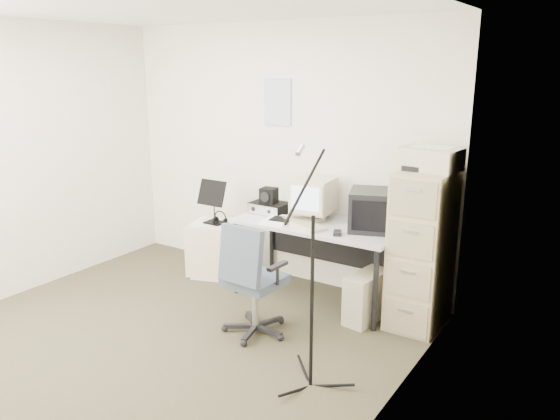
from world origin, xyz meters
The scene contains 23 objects.
floor centered at (0.00, 0.00, -0.01)m, with size 3.60×3.60×0.01m, color #332F1D.
ceiling centered at (0.00, 0.00, 2.50)m, with size 3.60×3.60×0.01m, color white.
wall_back centered at (0.00, 1.80, 1.25)m, with size 3.60×0.02×2.50m, color silver.
wall_left centered at (-1.80, 0.00, 1.25)m, with size 0.02×3.60×2.50m, color silver.
wall_right centered at (1.80, 0.00, 1.25)m, with size 0.02×3.60×2.50m, color silver.
wall_calendar centered at (-0.02, 1.79, 1.75)m, with size 0.30×0.02×0.44m, color white.
filing_cabinet centered at (1.58, 1.48, 0.65)m, with size 0.40×0.60×1.30m, color tan.
printer centered at (1.58, 1.51, 1.39)m, with size 0.45×0.31×0.18m, color beige.
desk centered at (0.63, 1.45, 0.36)m, with size 1.50×0.70×0.73m, color #B0B0B0.
crt_monitor centered at (0.53, 1.54, 0.92)m, with size 0.34×0.36×0.38m, color beige.
crt_tv centered at (1.11, 1.53, 0.90)m, with size 0.38×0.40×0.34m, color black.
desk_speaker centered at (0.94, 1.53, 0.81)m, with size 0.08×0.08×0.15m, color beige.
keyboard centered at (0.56, 1.30, 0.74)m, with size 0.49×0.17×0.03m, color beige.
mouse centered at (0.94, 1.23, 0.75)m, with size 0.06×0.11×0.03m, color black.
radio_receiver centered at (0.08, 1.50, 0.78)m, with size 0.35×0.25×0.10m, color black.
radio_speaker centered at (0.08, 1.49, 0.90)m, with size 0.14×0.13×0.14m, color black.
papers centered at (0.30, 1.30, 0.74)m, with size 0.23×0.32×0.02m, color white.
pc_tower centered at (1.20, 1.29, 0.21)m, with size 0.20×0.45×0.42m, color beige.
office_chair centered at (0.54, 0.61, 0.47)m, with size 0.54×0.54×0.93m, color #4F5862.
side_cart centered at (-0.50, 1.40, 0.28)m, with size 0.46×0.37×0.57m, color silver.
music_stand centered at (-0.49, 1.36, 0.79)m, with size 0.31×0.16×0.45m, color black.
headphones centered at (-0.38, 1.31, 0.62)m, with size 0.16×0.16×0.03m, color black.
mic_stand centered at (1.29, 0.19, 0.78)m, with size 0.02×0.02×1.56m, color black.
Camera 1 is at (2.89, -2.66, 2.11)m, focal length 35.00 mm.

